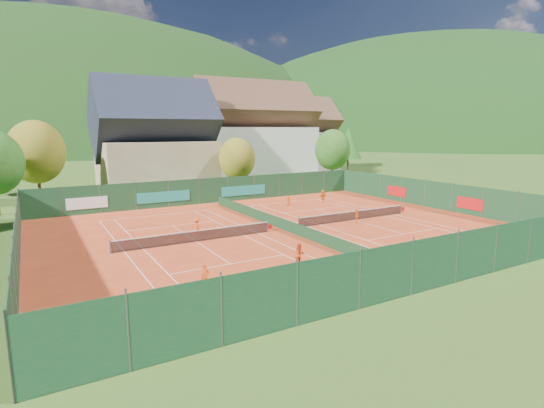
{
  "coord_description": "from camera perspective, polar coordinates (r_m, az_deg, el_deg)",
  "views": [
    {
      "loc": [
        -18.97,
        -30.89,
        8.77
      ],
      "look_at": [
        0.0,
        2.0,
        2.0
      ],
      "focal_mm": 28.0,
      "sensor_mm": 36.0,
      "label": 1
    }
  ],
  "objects": [
    {
      "name": "ground",
      "position": [
        37.3,
        1.54,
        -3.52
      ],
      "size": [
        600.0,
        600.0,
        0.0
      ],
      "primitive_type": "plane",
      "color": "#325219",
      "rests_on": "ground"
    },
    {
      "name": "clay_pad",
      "position": [
        37.29,
        1.54,
        -3.49
      ],
      "size": [
        40.0,
        32.0,
        0.01
      ],
      "primitive_type": "cube",
      "color": "#BE3B1B",
      "rests_on": "ground"
    },
    {
      "name": "court_markings_left",
      "position": [
        33.93,
        -10.11,
        -5.01
      ],
      "size": [
        11.03,
        23.83,
        0.0
      ],
      "color": "white",
      "rests_on": "ground"
    },
    {
      "name": "court_markings_right",
      "position": [
        41.93,
        10.91,
        -2.13
      ],
      "size": [
        11.03,
        23.83,
        0.0
      ],
      "color": "white",
      "rests_on": "ground"
    },
    {
      "name": "tennis_net_left",
      "position": [
        33.85,
        -9.89,
        -4.17
      ],
      "size": [
        13.3,
        0.1,
        1.02
      ],
      "color": "#59595B",
      "rests_on": "ground"
    },
    {
      "name": "tennis_net_right",
      "position": [
        41.93,
        11.09,
        -1.45
      ],
      "size": [
        13.3,
        0.1,
        1.02
      ],
      "color": "#59595B",
      "rests_on": "ground"
    },
    {
      "name": "court_divider",
      "position": [
        37.18,
        1.54,
        -2.75
      ],
      "size": [
        0.03,
        28.8,
        1.0
      ],
      "color": "#12341A",
      "rests_on": "ground"
    },
    {
      "name": "fence_north",
      "position": [
        50.93,
        -8.34,
        1.76
      ],
      "size": [
        40.0,
        0.1,
        3.0
      ],
      "color": "#153C20",
      "rests_on": "ground"
    },
    {
      "name": "fence_south",
      "position": [
        25.18,
        21.1,
        -7.37
      ],
      "size": [
        40.0,
        0.04,
        3.0
      ],
      "color": "#163C22",
      "rests_on": "ground"
    },
    {
      "name": "fence_west",
      "position": [
        31.75,
        -31.06,
        -4.61
      ],
      "size": [
        0.04,
        32.0,
        3.0
      ],
      "color": "#143920",
      "rests_on": "ground"
    },
    {
      "name": "fence_east",
      "position": [
        50.29,
        21.34,
        1.08
      ],
      "size": [
        0.09,
        32.0,
        3.0
      ],
      "color": "#14371D",
      "rests_on": "ground"
    },
    {
      "name": "chalet",
      "position": [
        62.98,
        -15.42,
        7.8
      ],
      "size": [
        16.2,
        12.0,
        16.0
      ],
      "color": "#C4B08A",
      "rests_on": "ground"
    },
    {
      "name": "hotel_block_a",
      "position": [
        75.49,
        -2.4,
        9.05
      ],
      "size": [
        21.6,
        11.0,
        17.25
      ],
      "color": "silver",
      "rests_on": "ground"
    },
    {
      "name": "hotel_block_b",
      "position": [
        89.5,
        3.24,
        8.72
      ],
      "size": [
        17.28,
        10.0,
        15.5
      ],
      "color": "silver",
      "rests_on": "ground"
    },
    {
      "name": "tree_west_mid",
      "position": [
        56.96,
        -29.15,
        6.12
      ],
      "size": [
        6.44,
        6.44,
        9.78
      ],
      "color": "#4B351B",
      "rests_on": "ground"
    },
    {
      "name": "tree_center",
      "position": [
        58.63,
        -4.72,
        6.11
      ],
      "size": [
        5.01,
        5.01,
        7.6
      ],
      "color": "#4A321A",
      "rests_on": "ground"
    },
    {
      "name": "tree_east_front",
      "position": [
        69.79,
        8.14,
        7.24
      ],
      "size": [
        5.72,
        5.72,
        8.69
      ],
      "color": "#4D331B",
      "rests_on": "ground"
    },
    {
      "name": "tree_east_mid",
      "position": [
        82.27,
        10.23,
        8.07
      ],
      "size": [
        5.04,
        5.04,
        9.0
      ],
      "color": "#4D2D1B",
      "rests_on": "ground"
    },
    {
      "name": "tree_east_back",
      "position": [
        83.97,
        2.44,
        8.72
      ],
      "size": [
        7.15,
        7.15,
        10.86
      ],
      "color": "#412C17",
      "rests_on": "ground"
    },
    {
      "name": "mountain_backdrop",
      "position": [
        272.93,
        -19.46,
        -0.69
      ],
      "size": [
        820.0,
        530.0,
        242.0
      ],
      "color": "black",
      "rests_on": "ground"
    },
    {
      "name": "ball_hopper",
      "position": [
        37.95,
        28.84,
        -3.67
      ],
      "size": [
        0.34,
        0.34,
        0.8
      ],
      "color": "slate",
      "rests_on": "ground"
    },
    {
      "name": "loose_ball_0",
      "position": [
        29.41,
        -14.77,
        -7.51
      ],
      "size": [
        0.07,
        0.07,
        0.07
      ],
      "primitive_type": "sphere",
      "color": "#CCD833",
      "rests_on": "ground"
    },
    {
      "name": "loose_ball_1",
      "position": [
        33.52,
        13.51,
        -5.28
      ],
      "size": [
        0.07,
        0.07,
        0.07
      ],
      "primitive_type": "sphere",
      "color": "#CCD833",
      "rests_on": "ground"
    },
    {
      "name": "loose_ball_2",
      "position": [
        43.07,
        -1.71,
        -1.6
      ],
      "size": [
        0.07,
        0.07,
        0.07
      ],
      "primitive_type": "sphere",
      "color": "#CCD833",
      "rests_on": "ground"
    },
    {
      "name": "loose_ball_3",
      "position": [
        41.88,
        -11.23,
        -2.13
      ],
      "size": [
        0.07,
        0.07,
        0.07
      ],
      "primitive_type": "sphere",
      "color": "#CCD833",
      "rests_on": "ground"
    },
    {
      "name": "player_left_near",
      "position": [
        23.7,
        -9.01,
        -9.76
      ],
      "size": [
        0.61,
        0.45,
        1.53
      ],
      "primitive_type": "imported",
      "rotation": [
        0.0,
        0.0,
        0.16
      ],
      "color": "#E15114",
      "rests_on": "ground"
    },
    {
      "name": "player_left_mid",
      "position": [
        27.47,
        3.76,
        -6.85
      ],
      "size": [
        0.82,
        0.67,
        1.54
      ],
      "primitive_type": "imported",
      "rotation": [
        0.0,
        0.0,
        0.13
      ],
      "color": "#CF4512",
      "rests_on": "ground"
    },
    {
      "name": "player_left_far",
      "position": [
        35.77,
        -10.08,
        -3.03
      ],
      "size": [
        1.09,
        0.98,
        1.47
      ],
      "primitive_type": "imported",
      "rotation": [
        0.0,
        0.0,
        2.56
      ],
      "color": "#FA5316",
      "rests_on": "ground"
    },
    {
      "name": "player_right_near",
      "position": [
        40.32,
        11.34,
        -1.63
      ],
      "size": [
        0.71,
        0.89,
        1.41
      ],
      "primitive_type": "imported",
      "rotation": [
        0.0,
        0.0,
        1.04
      ],
      "color": "#E55714",
      "rests_on": "ground"
    },
    {
      "name": "player_right_far_a",
      "position": [
        48.67,
        2.17,
        0.42
      ],
      "size": [
        0.6,
        0.42,
        1.17
      ],
      "primitive_type": "imported",
      "rotation": [
        0.0,
        0.0,
        3.06
      ],
      "color": "#E04C13",
      "rests_on": "ground"
    },
    {
      "name": "player_right_far_b",
      "position": [
        51.26,
        6.85,
        1.05
      ],
      "size": [
        1.48,
        0.76,
        1.52
      ],
      "primitive_type": "imported",
      "rotation": [
        0.0,
        0.0,
        3.38
      ],
      "color": "orange",
      "rests_on": "ground"
    }
  ]
}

